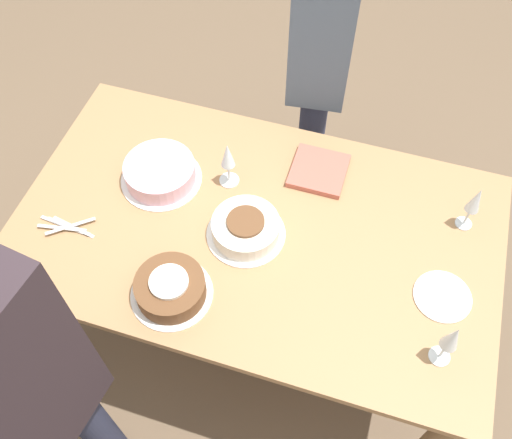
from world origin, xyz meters
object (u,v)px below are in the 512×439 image
Objects in this scene: cake_back_decorated at (160,173)px; wine_glass_far at (452,339)px; cake_front_chocolate at (170,288)px; wine_glass_extra at (228,158)px; cake_center_white at (246,228)px; wine_glass_near at (475,202)px; person_watching at (324,35)px; person_cutting at (13,408)px.

cake_back_decorated is 1.45× the size of wine_glass_far.
cake_front_chocolate is 0.46m from cake_back_decorated.
cake_back_decorated is 0.26m from wine_glass_extra.
cake_center_white is at bearing -57.39° from wine_glass_extra.
cake_back_decorated is 1.10m from wine_glass_far.
cake_back_decorated is 1.50× the size of wine_glass_near.
wine_glass_extra is at bearing 122.61° from cake_center_white.
wine_glass_near is at bearing 43.12° from person_watching.
wine_glass_far is 1.15m from person_cutting.
wine_glass_extra is at bearing -23.51° from person_watching.
person_cutting is at bearing -151.88° from wine_glass_far.
wine_glass_extra is 0.12× the size of person_cutting.
wine_glass_extra is at bearing 86.88° from cake_front_chocolate.
person_cutting is (-1.01, -0.54, 0.10)m from wine_glass_far.
person_cutting is (0.03, -0.91, 0.19)m from cake_back_decorated.
wine_glass_extra is at bearing 15.98° from cake_back_decorated.
person_watching is (-0.62, 1.04, 0.09)m from wine_glass_far.
cake_front_chocolate reaches higher than cake_back_decorated.
cake_front_chocolate is 1.01m from wine_glass_near.
cake_center_white is at bearing -159.44° from wine_glass_near.
wine_glass_near is 0.82m from wine_glass_extra.
wine_glass_near is 1.46m from person_cutting.
wine_glass_extra is at bearing -4.00° from person_cutting.
cake_front_chocolate is at bearing -12.05° from person_cutting.
cake_center_white is at bearing -19.98° from cake_back_decorated.
person_cutting is at bearing -109.99° from cake_front_chocolate.
person_cutting is (-1.03, -1.04, 0.10)m from wine_glass_near.
wine_glass_far is (-0.02, -0.50, 0.01)m from wine_glass_near.
cake_front_chocolate is at bearing -93.12° from wine_glass_extra.
wine_glass_extra is (0.23, 0.07, 0.09)m from cake_back_decorated.
cake_front_chocolate is 1.12m from person_watching.
wine_glass_near is (0.69, 0.26, 0.09)m from cake_center_white.
wine_glass_near is 0.12× the size of person_cutting.
person_cutting reaches higher than person_watching.
cake_center_white is at bearing 160.64° from wine_glass_far.
person_cutting is at bearing -113.22° from cake_center_white.
person_cutting reaches higher than cake_back_decorated.
cake_back_decorated is at bearing 9.72° from person_cutting.
cake_back_decorated is at bearing 116.71° from cake_front_chocolate.
person_watching is (0.42, 0.67, 0.19)m from cake_back_decorated.
cake_center_white is 1.38× the size of wine_glass_extra.
wine_glass_near is at bearing 32.62° from cake_front_chocolate.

